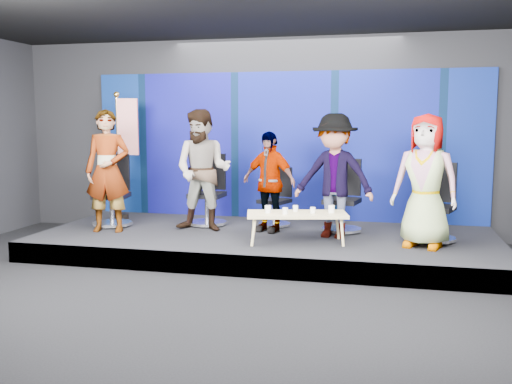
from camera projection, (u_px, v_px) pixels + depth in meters
ground at (220, 301)px, 6.51m from camera, size 10.00×10.00×0.00m
room_walls at (218, 85)px, 6.21m from camera, size 10.02×8.02×3.51m
riser at (266, 243)px, 8.91m from camera, size 7.00×3.00×0.30m
backdrop at (284, 146)px, 10.12m from camera, size 7.00×0.08×2.60m
chair_a at (113, 202)px, 9.52m from camera, size 0.79×0.79×1.19m
panelist_a at (108, 171)px, 8.94m from camera, size 0.78×0.59×1.92m
chair_b at (208, 202)px, 9.59m from camera, size 0.68×0.68×1.19m
panelist_b at (203, 170)px, 9.01m from camera, size 0.95×0.74×1.93m
chair_c at (276, 207)px, 9.49m from camera, size 0.70×0.70×0.98m
panelist_c at (269, 182)px, 8.96m from camera, size 1.00×0.67×1.58m
chair_d at (343, 208)px, 9.02m from camera, size 0.75×0.75×1.14m
panelist_d at (334, 176)px, 8.49m from camera, size 1.30×0.89×1.85m
chair_e at (435, 215)px, 8.31m from camera, size 0.81×0.81×1.14m
panelist_e at (425, 181)px, 7.83m from camera, size 1.04×0.84×1.85m
coffee_table at (297, 215)px, 8.16m from camera, size 1.52×0.91×0.44m
mug_a at (268, 209)px, 8.16m from camera, size 0.09×0.09×0.10m
mug_b at (285, 211)px, 8.03m from camera, size 0.08×0.08×0.09m
mug_c at (295, 208)px, 8.29m from camera, size 0.07×0.07×0.09m
mug_d at (313, 210)px, 8.11m from camera, size 0.07×0.07×0.09m
mug_e at (332, 209)px, 8.17m from camera, size 0.09×0.09×0.11m
flag_stand at (124, 152)px, 10.04m from camera, size 0.52×0.30×2.25m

